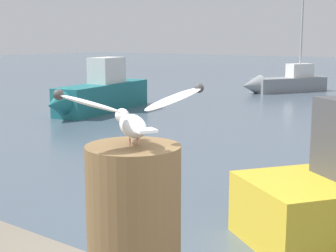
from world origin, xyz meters
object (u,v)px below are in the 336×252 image
Objects in this scene: mooring_post at (134,236)px; seagull at (132,115)px; boat_teal at (99,94)px; boat_grey at (282,83)px.

seagull is at bearing 151.92° from mooring_post.
seagull is at bearing -44.45° from boat_teal.
boat_teal is at bearing 135.56° from mooring_post.
seagull reaches higher than mooring_post.
boat_teal is at bearing 135.55° from seagull.
mooring_post is 0.16× the size of boat_teal.
boat_grey reaches higher than seagull.
mooring_post is 0.54m from seagull.
mooring_post is at bearing -44.44° from boat_teal.
boat_teal is 1.16× the size of boat_grey.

